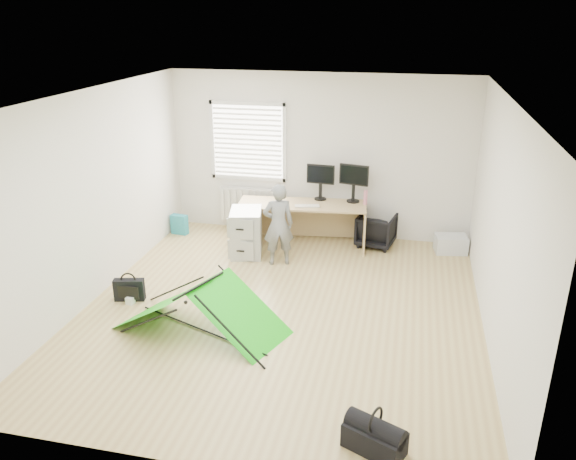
% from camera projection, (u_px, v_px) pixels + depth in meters
% --- Properties ---
extents(ground, '(5.50, 5.50, 0.00)m').
position_uv_depth(ground, '(281.00, 310.00, 7.22)').
color(ground, tan).
rests_on(ground, ground).
extents(back_wall, '(5.00, 0.02, 2.70)m').
position_uv_depth(back_wall, '(319.00, 156.00, 9.23)').
color(back_wall, silver).
rests_on(back_wall, ground).
extents(window, '(1.20, 0.06, 1.20)m').
position_uv_depth(window, '(248.00, 142.00, 9.36)').
color(window, silver).
rests_on(window, back_wall).
extents(radiator, '(1.00, 0.12, 0.60)m').
position_uv_depth(radiator, '(249.00, 205.00, 9.73)').
color(radiator, silver).
rests_on(radiator, back_wall).
extents(desk, '(2.11, 0.87, 0.70)m').
position_uv_depth(desk, '(302.00, 224.00, 9.14)').
color(desk, tan).
rests_on(desk, ground).
extents(filing_cabinet, '(0.59, 0.71, 0.73)m').
position_uv_depth(filing_cabinet, '(246.00, 232.00, 8.75)').
color(filing_cabinet, '#A8ACAE').
rests_on(filing_cabinet, ground).
extents(monitor_left, '(0.46, 0.13, 0.43)m').
position_uv_depth(monitor_left, '(321.00, 187.00, 9.13)').
color(monitor_left, black).
rests_on(monitor_left, desk).
extents(monitor_right, '(0.49, 0.20, 0.46)m').
position_uv_depth(monitor_right, '(353.00, 188.00, 9.02)').
color(monitor_right, black).
rests_on(monitor_right, desk).
extents(keyboard, '(0.41, 0.22, 0.02)m').
position_uv_depth(keyboard, '(307.00, 206.00, 8.87)').
color(keyboard, beige).
rests_on(keyboard, desk).
extents(thermos, '(0.08, 0.08, 0.23)m').
position_uv_depth(thermos, '(365.00, 197.00, 8.93)').
color(thermos, '#C46E83').
rests_on(thermos, desk).
extents(office_chair, '(0.67, 0.69, 0.53)m').
position_uv_depth(office_chair, '(376.00, 230.00, 9.11)').
color(office_chair, black).
rests_on(office_chair, ground).
extents(person, '(0.53, 0.44, 1.26)m').
position_uv_depth(person, '(278.00, 225.00, 8.32)').
color(person, slate).
rests_on(person, ground).
extents(kite, '(2.13, 1.51, 0.61)m').
position_uv_depth(kite, '(201.00, 309.00, 6.64)').
color(kite, '#18BA11').
rests_on(kite, ground).
extents(storage_crate, '(0.54, 0.42, 0.27)m').
position_uv_depth(storage_crate, '(451.00, 244.00, 8.90)').
color(storage_crate, silver).
rests_on(storage_crate, ground).
extents(tote_bag, '(0.30, 0.17, 0.34)m').
position_uv_depth(tote_bag, '(180.00, 224.00, 9.62)').
color(tote_bag, teal).
rests_on(tote_bag, ground).
extents(laptop_bag, '(0.41, 0.21, 0.30)m').
position_uv_depth(laptop_bag, '(129.00, 290.00, 7.42)').
color(laptop_bag, black).
rests_on(laptop_bag, ground).
extents(white_box, '(0.11, 0.11, 0.09)m').
position_uv_depth(white_box, '(130.00, 301.00, 7.35)').
color(white_box, silver).
rests_on(white_box, ground).
extents(duffel_bag, '(0.59, 0.46, 0.23)m').
position_uv_depth(duffel_bag, '(374.00, 439.00, 4.88)').
color(duffel_bag, black).
rests_on(duffel_bag, ground).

